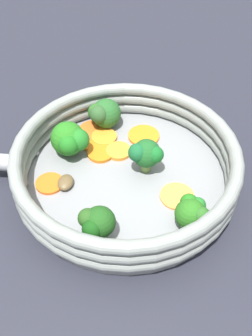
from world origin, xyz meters
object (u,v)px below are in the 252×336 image
object	(u,v)px
carrot_slice_4	(144,136)
carrot_slice_6	(119,151)
carrot_slice_3	(177,196)
carrot_slice_5	(102,138)
carrot_slice_0	(50,183)
broccoli_floret_1	(70,140)
carrot_slice_2	(94,131)
broccoli_floret_4	(192,212)
carrot_slice_7	(101,153)
broccoli_floret_2	(146,154)
skillet	(126,180)
carrot_slice_1	(91,143)
broccoli_floret_0	(103,114)
broccoli_floret_3	(96,222)
mushroom_piece_0	(65,182)

from	to	relation	value
carrot_slice_4	carrot_slice_6	world-z (taller)	carrot_slice_6
carrot_slice_3	carrot_slice_5	distance (m)	0.15
carrot_slice_0	broccoli_floret_1	xyz separation A→B (m)	(0.04, 0.04, 0.03)
carrot_slice_2	carrot_slice_5	distance (m)	0.02
broccoli_floret_4	carrot_slice_4	bearing A→B (deg)	84.24
carrot_slice_7	broccoli_floret_4	xyz separation A→B (m)	(0.05, -0.16, 0.02)
broccoli_floret_2	carrot_slice_2	bearing A→B (deg)	109.89
skillet	carrot_slice_3	world-z (taller)	carrot_slice_3
carrot_slice_7	broccoli_floret_2	xyz separation A→B (m)	(0.04, -0.05, 0.03)
carrot_slice_1	carrot_slice_5	world-z (taller)	carrot_slice_5
broccoli_floret_0	carrot_slice_6	bearing A→B (deg)	-90.77
broccoli_floret_3	carrot_slice_3	bearing A→B (deg)	8.31
carrot_slice_4	carrot_slice_3	bearing A→B (deg)	-94.73
broccoli_floret_4	skillet	bearing A→B (deg)	110.45
carrot_slice_6	mushroom_piece_0	world-z (taller)	mushroom_piece_0
carrot_slice_4	broccoli_floret_0	distance (m)	0.07
carrot_slice_4	broccoli_floret_4	distance (m)	0.17
carrot_slice_4	broccoli_floret_1	bearing A→B (deg)	175.54
broccoli_floret_4	carrot_slice_1	bearing A→B (deg)	108.51
carrot_slice_6	broccoli_floret_4	bearing A→B (deg)	-78.55
carrot_slice_2	mushroom_piece_0	distance (m)	0.11
skillet	carrot_slice_7	bearing A→B (deg)	107.26
carrot_slice_3	broccoli_floret_1	distance (m)	0.16
carrot_slice_4	carrot_slice_7	world-z (taller)	same
skillet	broccoli_floret_2	world-z (taller)	broccoli_floret_2
carrot_slice_6	broccoli_floret_2	distance (m)	0.06
broccoli_floret_1	carrot_slice_1	bearing A→B (deg)	11.83
broccoli_floret_2	broccoli_floret_4	size ratio (longest dim) A/B	1.11
carrot_slice_6	broccoli_floret_0	distance (m)	0.06
carrot_slice_2	broccoli_floret_1	bearing A→B (deg)	-145.72
broccoli_floret_1	mushroom_piece_0	size ratio (longest dim) A/B	1.99
carrot_slice_7	broccoli_floret_4	distance (m)	0.17
broccoli_floret_2	mushroom_piece_0	distance (m)	0.11
broccoli_floret_0	mushroom_piece_0	xyz separation A→B (m)	(-0.09, -0.09, -0.02)
carrot_slice_5	broccoli_floret_2	distance (m)	0.09
broccoli_floret_0	broccoli_floret_4	bearing A→B (deg)	-81.99
carrot_slice_6	carrot_slice_2	bearing A→B (deg)	107.43
skillet	carrot_slice_4	size ratio (longest dim) A/B	6.04
carrot_slice_4	broccoli_floret_3	world-z (taller)	broccoli_floret_3
broccoli_floret_0	broccoli_floret_1	distance (m)	0.07
broccoli_floret_3	carrot_slice_7	bearing A→B (deg)	67.29
carrot_slice_1	broccoli_floret_2	world-z (taller)	broccoli_floret_2
carrot_slice_2	carrot_slice_6	world-z (taller)	same
carrot_slice_2	carrot_slice_3	world-z (taller)	carrot_slice_2
carrot_slice_4	mushroom_piece_0	xyz separation A→B (m)	(-0.13, -0.05, 0.00)
skillet	carrot_slice_5	size ratio (longest dim) A/B	7.44
carrot_slice_2	broccoli_floret_2	world-z (taller)	broccoli_floret_2
broccoli_floret_3	carrot_slice_4	bearing A→B (deg)	47.63
carrot_slice_7	carrot_slice_4	bearing A→B (deg)	6.75
carrot_slice_2	mushroom_piece_0	world-z (taller)	mushroom_piece_0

